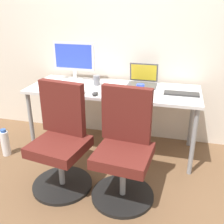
{
  "coord_description": "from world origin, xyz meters",
  "views": [
    {
      "loc": [
        0.64,
        -2.54,
        1.55
      ],
      "look_at": [
        0.0,
        -0.05,
        0.47
      ],
      "focal_mm": 41.62,
      "sensor_mm": 36.0,
      "label": 1
    }
  ],
  "objects_px": {
    "office_chair_right": "(124,150)",
    "coffee_mug": "(140,89)",
    "office_chair_left": "(61,142)",
    "desktop_monitor": "(74,58)",
    "water_bottle_on_floor": "(5,143)",
    "open_laptop": "(142,80)"
  },
  "relations": [
    {
      "from": "office_chair_left",
      "to": "water_bottle_on_floor",
      "type": "relative_size",
      "value": 3.03
    },
    {
      "from": "water_bottle_on_floor",
      "to": "desktop_monitor",
      "type": "bearing_deg",
      "value": 46.55
    },
    {
      "from": "office_chair_left",
      "to": "coffee_mug",
      "type": "xyz_separation_m",
      "value": [
        0.59,
        0.62,
        0.35
      ]
    },
    {
      "from": "desktop_monitor",
      "to": "office_chair_left",
      "type": "bearing_deg",
      "value": -76.6
    },
    {
      "from": "desktop_monitor",
      "to": "coffee_mug",
      "type": "distance_m",
      "value": 0.88
    },
    {
      "from": "open_laptop",
      "to": "coffee_mug",
      "type": "distance_m",
      "value": 0.29
    },
    {
      "from": "office_chair_left",
      "to": "desktop_monitor",
      "type": "bearing_deg",
      "value": 103.4
    },
    {
      "from": "water_bottle_on_floor",
      "to": "coffee_mug",
      "type": "xyz_separation_m",
      "value": [
        1.41,
        0.34,
        0.63
      ]
    },
    {
      "from": "water_bottle_on_floor",
      "to": "desktop_monitor",
      "type": "height_order",
      "value": "desktop_monitor"
    },
    {
      "from": "water_bottle_on_floor",
      "to": "desktop_monitor",
      "type": "relative_size",
      "value": 0.65
    },
    {
      "from": "desktop_monitor",
      "to": "open_laptop",
      "type": "distance_m",
      "value": 0.81
    },
    {
      "from": "office_chair_left",
      "to": "office_chair_right",
      "type": "relative_size",
      "value": 1.0
    },
    {
      "from": "office_chair_left",
      "to": "desktop_monitor",
      "type": "distance_m",
      "value": 1.09
    },
    {
      "from": "open_laptop",
      "to": "desktop_monitor",
      "type": "bearing_deg",
      "value": 179.6
    },
    {
      "from": "office_chair_right",
      "to": "coffee_mug",
      "type": "height_order",
      "value": "office_chair_right"
    },
    {
      "from": "office_chair_right",
      "to": "open_laptop",
      "type": "bearing_deg",
      "value": 89.69
    },
    {
      "from": "water_bottle_on_floor",
      "to": "coffee_mug",
      "type": "bearing_deg",
      "value": 13.57
    },
    {
      "from": "office_chair_right",
      "to": "coffee_mug",
      "type": "xyz_separation_m",
      "value": [
        0.03,
        0.62,
        0.35
      ]
    },
    {
      "from": "open_laptop",
      "to": "coffee_mug",
      "type": "height_order",
      "value": "open_laptop"
    },
    {
      "from": "office_chair_right",
      "to": "desktop_monitor",
      "type": "height_order",
      "value": "desktop_monitor"
    },
    {
      "from": "office_chair_left",
      "to": "office_chair_right",
      "type": "xyz_separation_m",
      "value": [
        0.57,
        0.0,
        0.0
      ]
    },
    {
      "from": "open_laptop",
      "to": "water_bottle_on_floor",
      "type": "bearing_deg",
      "value": -155.75
    }
  ]
}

